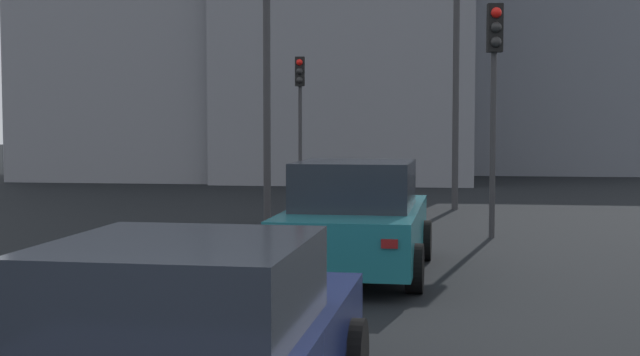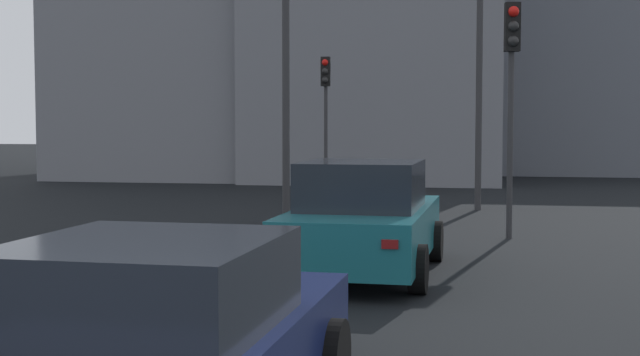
# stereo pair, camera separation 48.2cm
# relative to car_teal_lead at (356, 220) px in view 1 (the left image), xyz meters

# --- Properties ---
(car_teal_lead) EXTENTS (4.40, 2.14, 1.64)m
(car_teal_lead) POSITION_rel_car_teal_lead_xyz_m (0.00, 0.00, 0.00)
(car_teal_lead) COLOR #19606B
(car_teal_lead) RESTS_ON ground_plane
(car_navy_second) EXTENTS (4.14, 2.11, 1.44)m
(car_navy_second) POSITION_rel_car_teal_lead_xyz_m (-6.94, 0.45, -0.08)
(car_navy_second) COLOR #141E4C
(car_navy_second) RESTS_ON ground_plane
(traffic_light_near_left) EXTENTS (0.33, 0.31, 4.40)m
(traffic_light_near_left) POSITION_rel_car_teal_lead_xyz_m (4.25, -2.20, 2.37)
(traffic_light_near_left) COLOR #2D2D30
(traffic_light_near_left) RESTS_ON ground_plane
(traffic_light_near_right) EXTENTS (0.32, 0.29, 4.21)m
(traffic_light_near_right) POSITION_rel_car_teal_lead_xyz_m (14.04, 3.05, 2.24)
(traffic_light_near_right) COLOR #2D2D30
(traffic_light_near_right) RESTS_ON ground_plane
(street_lamp_kerbside) EXTENTS (0.56, 0.36, 8.78)m
(street_lamp_kerbside) POSITION_rel_car_teal_lead_xyz_m (9.69, -1.60, 4.29)
(street_lamp_kerbside) COLOR #2D2D30
(street_lamp_kerbside) RESTS_ON ground_plane
(building_facade_left) EXTENTS (12.97, 9.51, 8.76)m
(building_facade_left) POSITION_rel_car_teal_lead_xyz_m (30.30, -5.79, 3.60)
(building_facade_left) COLOR slate
(building_facade_left) RESTS_ON ground_plane
(building_facade_right) EXTENTS (15.98, 8.91, 13.54)m
(building_facade_right) POSITION_rel_car_teal_lead_xyz_m (25.55, 10.21, 5.99)
(building_facade_right) COLOR slate
(building_facade_right) RESTS_ON ground_plane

